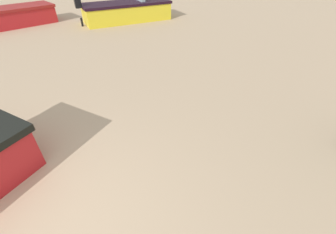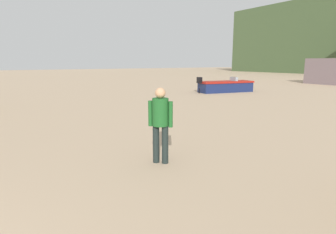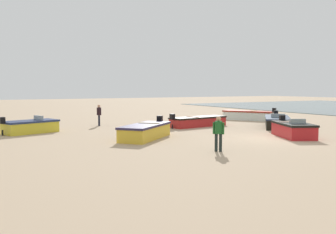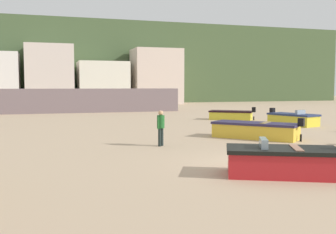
% 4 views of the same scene
% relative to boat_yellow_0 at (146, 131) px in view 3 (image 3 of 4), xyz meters
% --- Properties ---
extents(ground_plane, '(160.00, 160.00, 0.00)m').
position_rel_boat_yellow_0_xyz_m(ground_plane, '(-3.36, -6.21, -0.43)').
color(ground_plane, tan).
extents(boat_yellow_0, '(4.08, 4.31, 1.15)m').
position_rel_boat_yellow_0_xyz_m(boat_yellow_0, '(0.00, 0.00, 0.00)').
color(boat_yellow_0, gold).
rests_on(boat_yellow_0, ground).
extents(boat_red_1, '(2.06, 5.03, 1.06)m').
position_rel_boat_yellow_0_xyz_m(boat_red_1, '(4.10, -6.30, -0.05)').
color(boat_red_1, '#B42222').
rests_on(boat_red_1, ground).
extents(boat_red_4, '(3.69, 2.85, 1.17)m').
position_rel_boat_yellow_0_xyz_m(boat_red_4, '(-3.60, -7.91, 0.02)').
color(boat_red_4, red).
rests_on(boat_red_4, ground).
extents(boat_black_6, '(4.56, 4.40, 1.10)m').
position_rel_boat_yellow_0_xyz_m(boat_black_6, '(0.78, -11.06, -0.03)').
color(boat_black_6, black).
rests_on(boat_black_6, ground).
extents(boat_white_7, '(4.49, 3.31, 1.17)m').
position_rel_boat_yellow_0_xyz_m(boat_white_7, '(6.43, -13.21, 0.01)').
color(boat_white_7, white).
rests_on(boat_white_7, ground).
extents(boat_yellow_9, '(2.58, 3.73, 1.13)m').
position_rel_boat_yellow_0_xyz_m(boat_yellow_9, '(5.97, 5.35, -0.00)').
color(boat_yellow_9, gold).
rests_on(boat_yellow_9, ground).
extents(beach_walker_foreground, '(0.53, 0.42, 1.62)m').
position_rel_boat_yellow_0_xyz_m(beach_walker_foreground, '(8.14, 0.05, 0.53)').
color(beach_walker_foreground, black).
rests_on(beach_walker_foreground, ground).
extents(beach_walker_distant, '(0.48, 0.48, 1.62)m').
position_rel_boat_yellow_0_xyz_m(beach_walker_distant, '(-5.45, -1.08, 0.53)').
color(beach_walker_distant, '#1E2826').
rests_on(beach_walker_distant, ground).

